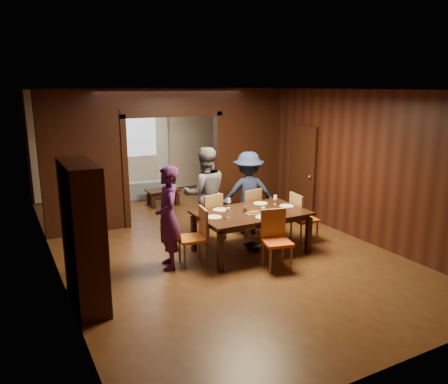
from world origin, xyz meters
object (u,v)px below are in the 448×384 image
chair_right (305,218)px  hutch (83,235)px  chair_far_l (207,218)px  person_navy (248,193)px  sofa (143,189)px  person_grey (205,194)px  coffee_table (163,197)px  person_purple (168,218)px  chair_far_r (246,211)px  dining_table (251,232)px  chair_left (192,237)px  chair_near (277,240)px

chair_right → hutch: 4.29m
chair_right → chair_far_l: 1.88m
person_navy → chair_right: 1.24m
sofa → hutch: 5.96m
person_navy → person_grey: bearing=14.6°
coffee_table → hutch: size_ratio=0.40×
person_purple → chair_far_r: 2.19m
dining_table → person_navy: bearing=61.9°
person_grey → person_navy: (0.93, -0.09, -0.07)m
chair_left → chair_far_r: bearing=127.6°
chair_left → hutch: 2.02m
chair_left → person_navy: bearing=128.0°
person_grey → chair_near: person_grey is taller
person_grey → hutch: 3.06m
person_purple → sofa: (1.06, 4.71, -0.61)m
hutch → person_purple: bearing=23.8°
coffee_table → chair_near: bearing=-86.4°
person_grey → chair_right: (1.62, -1.05, -0.43)m
chair_far_r → hutch: size_ratio=0.48×
person_grey → dining_table: (0.43, -1.02, -0.53)m
chair_far_r → sofa: bearing=-88.6°
person_navy → dining_table: (-0.50, -0.93, -0.46)m
chair_far_r → hutch: 3.79m
person_grey → chair_far_r: (0.85, -0.14, -0.43)m
chair_left → hutch: hutch is taller
person_navy → chair_far_r: person_navy is taller
sofa → chair_near: 5.61m
dining_table → person_grey: bearing=113.0°
sofa → chair_right: chair_right is taller
person_grey → chair_far_r: bearing=-177.9°
chair_far_r → person_purple: bearing=10.6°
person_purple → chair_far_l: bearing=137.8°
sofa → coffee_table: bearing=111.7°
person_navy → hutch: (-3.52, -1.54, 0.16)m
dining_table → chair_far_l: chair_far_l is taller
dining_table → chair_far_l: size_ratio=2.02×
person_grey → chair_left: 1.34m
person_purple → coffee_table: 4.03m
chair_far_l → chair_near: 1.74m
chair_right → chair_far_r: (-0.77, 0.90, 0.00)m
chair_left → chair_right: (2.36, -0.01, 0.00)m
person_grey → dining_table: 1.23m
dining_table → coffee_table: dining_table is taller
sofa → chair_far_r: 3.99m
chair_right → coffee_table: bearing=27.0°
coffee_table → chair_near: chair_near is taller
hutch → coffee_table: bearing=58.3°
person_purple → hutch: size_ratio=0.86×
person_navy → chair_right: bearing=145.7°
chair_right → chair_far_l: size_ratio=1.00×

